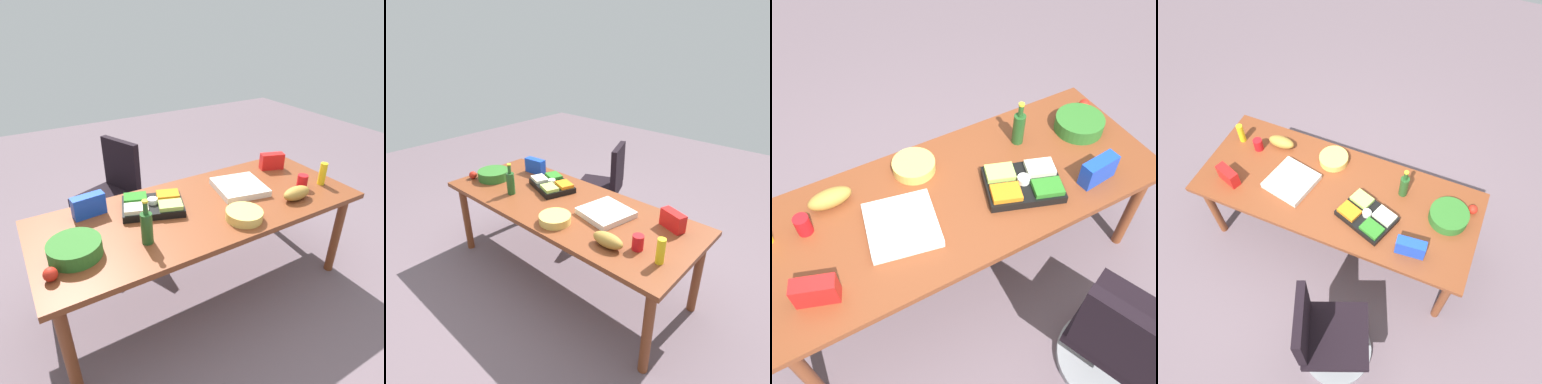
% 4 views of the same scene
% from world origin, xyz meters
% --- Properties ---
extents(ground_plane, '(10.00, 10.00, 0.00)m').
position_xyz_m(ground_plane, '(0.00, 0.00, 0.00)').
color(ground_plane, '#68565F').
extents(conference_table, '(2.34, 0.93, 0.77)m').
position_xyz_m(conference_table, '(0.00, 0.00, 0.69)').
color(conference_table, brown).
rests_on(conference_table, ground).
extents(office_chair, '(0.63, 0.63, 0.97)m').
position_xyz_m(office_chair, '(0.37, -1.01, 0.38)').
color(office_chair, gray).
rests_on(office_chair, ground).
extents(salad_bowl, '(0.38, 0.38, 0.09)m').
position_xyz_m(salad_bowl, '(0.91, 0.10, 0.81)').
color(salad_bowl, '#2C6825').
rests_on(salad_bowl, conference_table).
extents(bread_loaf, '(0.24, 0.12, 0.10)m').
position_xyz_m(bread_loaf, '(-0.65, 0.26, 0.82)').
color(bread_loaf, '#A67C32').
rests_on(bread_loaf, conference_table).
extents(pizza_box, '(0.42, 0.42, 0.05)m').
position_xyz_m(pizza_box, '(-0.38, -0.07, 0.79)').
color(pizza_box, silver).
rests_on(pizza_box, conference_table).
extents(apple_red, '(0.08, 0.08, 0.08)m').
position_xyz_m(apple_red, '(1.07, 0.24, 0.81)').
color(apple_red, red).
rests_on(apple_red, conference_table).
extents(veggie_tray, '(0.50, 0.42, 0.09)m').
position_xyz_m(veggie_tray, '(0.32, -0.14, 0.80)').
color(veggie_tray, black).
rests_on(veggie_tray, conference_table).
extents(chip_bowl, '(0.31, 0.31, 0.06)m').
position_xyz_m(chip_bowl, '(-0.15, 0.28, 0.80)').
color(chip_bowl, '#E0B954').
rests_on(chip_bowl, conference_table).
extents(chip_bag_red, '(0.22, 0.14, 0.14)m').
position_xyz_m(chip_bag_red, '(-0.87, -0.25, 0.84)').
color(chip_bag_red, red).
rests_on(chip_bag_red, conference_table).
extents(chip_bag_blue, '(0.23, 0.10, 0.15)m').
position_xyz_m(chip_bag_blue, '(0.72, -0.29, 0.84)').
color(chip_bag_blue, blue).
rests_on(chip_bag_blue, conference_table).
extents(red_solo_cup, '(0.08, 0.08, 0.11)m').
position_xyz_m(red_solo_cup, '(-0.82, 0.15, 0.82)').
color(red_solo_cup, red).
rests_on(red_solo_cup, conference_table).
extents(wine_bottle, '(0.08, 0.08, 0.29)m').
position_xyz_m(wine_bottle, '(0.51, 0.19, 0.88)').
color(wine_bottle, '#214F20').
rests_on(wine_bottle, conference_table).
extents(mustard_bottle, '(0.07, 0.07, 0.18)m').
position_xyz_m(mustard_bottle, '(-1.01, 0.18, 0.86)').
color(mustard_bottle, yellow).
rests_on(mustard_bottle, conference_table).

